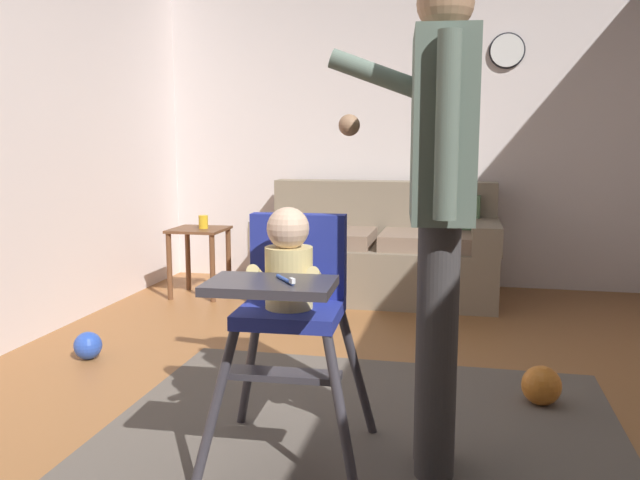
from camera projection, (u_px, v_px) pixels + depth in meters
ground at (340, 450)px, 2.64m from camera, size 5.64×7.55×0.10m
wall_far at (409, 118)px, 5.34m from camera, size 4.84×0.06×2.72m
couch at (380, 252)px, 5.02m from camera, size 1.77×0.86×0.86m
high_chair at (290, 288)px, 2.36m from camera, size 0.63×0.75×0.96m
adult_standing at (438, 200)px, 2.25m from camera, size 0.54×0.50×1.72m
toy_ball at (541, 385)px, 2.96m from camera, size 0.18×0.18×0.18m
toy_ball_second at (88, 346)px, 3.58m from camera, size 0.15×0.15×0.15m
side_table at (199, 247)px, 5.00m from camera, size 0.40×0.40×0.52m
sippy_cup at (203, 222)px, 4.96m from camera, size 0.07×0.07×0.10m
wall_clock at (507, 51)px, 5.06m from camera, size 0.27×0.04×0.27m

